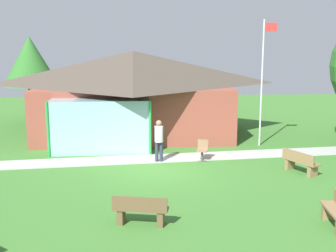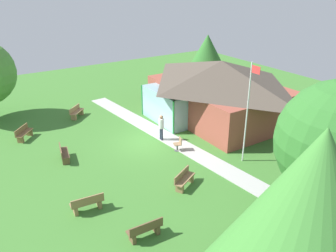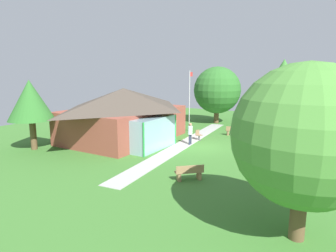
{
  "view_description": "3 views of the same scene",
  "coord_description": "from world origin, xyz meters",
  "px_view_note": "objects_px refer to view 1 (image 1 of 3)",
  "views": [
    {
      "loc": [
        -0.84,
        -16.53,
        5.02
      ],
      "look_at": [
        0.52,
        2.51,
        1.19
      ],
      "focal_mm": 47.49,
      "sensor_mm": 36.0,
      "label": 1
    },
    {
      "loc": [
        17.2,
        -9.55,
        9.85
      ],
      "look_at": [
        0.22,
        1.37,
        0.97
      ],
      "focal_mm": 36.55,
      "sensor_mm": 36.0,
      "label": 2
    },
    {
      "loc": [
        -19.59,
        -8.65,
        5.5
      ],
      "look_at": [
        -0.26,
        2.81,
        1.38
      ],
      "focal_mm": 30.5,
      "sensor_mm": 36.0,
      "label": 3
    }
  ],
  "objects_px": {
    "bench_front_center": "(140,211)",
    "tree_behind_pavilion_left": "(30,62)",
    "flagpole": "(263,78)",
    "patio_chair_lawn_spare": "(202,151)",
    "visitor_on_path": "(159,138)",
    "pavilion": "(132,91)",
    "bench_mid_right": "(300,163)"
  },
  "relations": [
    {
      "from": "bench_front_center",
      "to": "tree_behind_pavilion_left",
      "type": "bearing_deg",
      "value": 123.67
    },
    {
      "from": "visitor_on_path",
      "to": "bench_mid_right",
      "type": "bearing_deg",
      "value": -16.75
    },
    {
      "from": "pavilion",
      "to": "bench_front_center",
      "type": "bearing_deg",
      "value": -88.66
    },
    {
      "from": "flagpole",
      "to": "tree_behind_pavilion_left",
      "type": "distance_m",
      "value": 13.79
    },
    {
      "from": "flagpole",
      "to": "bench_front_center",
      "type": "relative_size",
      "value": 3.73
    },
    {
      "from": "pavilion",
      "to": "visitor_on_path",
      "type": "bearing_deg",
      "value": -78.92
    },
    {
      "from": "patio_chair_lawn_spare",
      "to": "tree_behind_pavilion_left",
      "type": "bearing_deg",
      "value": -28.07
    },
    {
      "from": "flagpole",
      "to": "bench_front_center",
      "type": "distance_m",
      "value": 10.77
    },
    {
      "from": "pavilion",
      "to": "flagpole",
      "type": "relative_size",
      "value": 1.82
    },
    {
      "from": "bench_mid_right",
      "to": "patio_chair_lawn_spare",
      "type": "bearing_deg",
      "value": -147.46
    },
    {
      "from": "patio_chair_lawn_spare",
      "to": "visitor_on_path",
      "type": "bearing_deg",
      "value": 21.35
    },
    {
      "from": "visitor_on_path",
      "to": "bench_front_center",
      "type": "bearing_deg",
      "value": -94.59
    },
    {
      "from": "flagpole",
      "to": "visitor_on_path",
      "type": "xyz_separation_m",
      "value": [
        -4.91,
        -2.53,
        -2.17
      ]
    },
    {
      "from": "tree_behind_pavilion_left",
      "to": "bench_mid_right",
      "type": "bearing_deg",
      "value": -42.3
    },
    {
      "from": "flagpole",
      "to": "patio_chair_lawn_spare",
      "type": "bearing_deg",
      "value": -142.07
    },
    {
      "from": "pavilion",
      "to": "bench_mid_right",
      "type": "distance_m",
      "value": 9.92
    },
    {
      "from": "flagpole",
      "to": "patio_chair_lawn_spare",
      "type": "relative_size",
      "value": 6.75
    },
    {
      "from": "flagpole",
      "to": "visitor_on_path",
      "type": "bearing_deg",
      "value": -152.75
    },
    {
      "from": "visitor_on_path",
      "to": "pavilion",
      "type": "bearing_deg",
      "value": 104.06
    },
    {
      "from": "patio_chair_lawn_spare",
      "to": "visitor_on_path",
      "type": "height_order",
      "value": "visitor_on_path"
    },
    {
      "from": "bench_mid_right",
      "to": "visitor_on_path",
      "type": "distance_m",
      "value": 5.57
    },
    {
      "from": "flagpole",
      "to": "bench_mid_right",
      "type": "xyz_separation_m",
      "value": [
        0.3,
        -4.4,
        -2.79
      ]
    },
    {
      "from": "bench_front_center",
      "to": "tree_behind_pavilion_left",
      "type": "relative_size",
      "value": 0.31
    },
    {
      "from": "visitor_on_path",
      "to": "patio_chair_lawn_spare",
      "type": "bearing_deg",
      "value": 6.39
    },
    {
      "from": "flagpole",
      "to": "bench_mid_right",
      "type": "bearing_deg",
      "value": -86.15
    },
    {
      "from": "bench_front_center",
      "to": "visitor_on_path",
      "type": "height_order",
      "value": "visitor_on_path"
    },
    {
      "from": "pavilion",
      "to": "patio_chair_lawn_spare",
      "type": "bearing_deg",
      "value": -62.1
    },
    {
      "from": "flagpole",
      "to": "tree_behind_pavilion_left",
      "type": "xyz_separation_m",
      "value": [
        -12.0,
        6.79,
        0.41
      ]
    },
    {
      "from": "flagpole",
      "to": "patio_chair_lawn_spare",
      "type": "height_order",
      "value": "flagpole"
    },
    {
      "from": "bench_front_center",
      "to": "tree_behind_pavilion_left",
      "type": "height_order",
      "value": "tree_behind_pavilion_left"
    },
    {
      "from": "bench_mid_right",
      "to": "bench_front_center",
      "type": "bearing_deg",
      "value": -81.9
    },
    {
      "from": "pavilion",
      "to": "visitor_on_path",
      "type": "distance_m",
      "value": 5.81
    }
  ]
}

